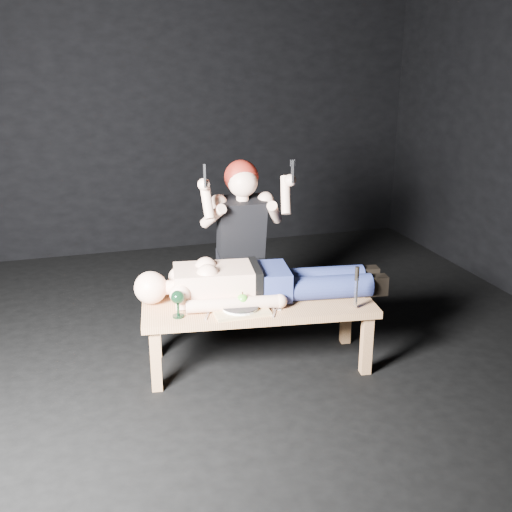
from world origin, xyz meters
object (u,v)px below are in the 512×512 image
kneeling_woman (239,244)px  carving_knife (356,288)px  table (258,333)px  goblet (178,304)px  lying_man (263,278)px  serving_tray (240,310)px

kneeling_woman → carving_knife: bearing=-54.7°
table → kneeling_woman: size_ratio=1.12×
goblet → carving_knife: 1.12m
carving_knife → goblet: bearing=178.0°
lying_man → serving_tray: (-0.21, -0.19, -0.13)m
goblet → carving_knife: bearing=-9.4°
table → goblet: size_ratio=8.64×
table → carving_knife: size_ratio=5.38×
kneeling_woman → goblet: 0.89m
table → serving_tray: bearing=-135.7°
carving_knife → kneeling_woman: bearing=129.5°
serving_tray → goblet: size_ratio=1.98×
lying_man → kneeling_woman: bearing=100.4°
table → goblet: goblet is taller
serving_tray → carving_knife: size_ratio=1.23×
lying_man → goblet: (-0.59, -0.16, -0.05)m
lying_man → goblet: size_ratio=8.91×
table → kneeling_woman: (0.03, 0.59, 0.44)m
table → carving_knife: 0.72m
goblet → serving_tray: bearing=-4.6°
kneeling_woman → carving_knife: size_ratio=4.81×
kneeling_woman → serving_tray: size_ratio=3.91×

